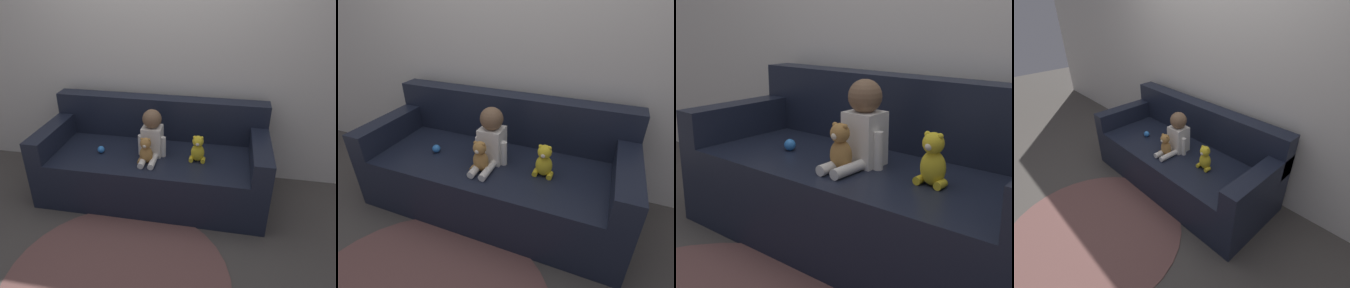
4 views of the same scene
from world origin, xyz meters
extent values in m
plane|color=#4C4742|center=(0.00, 0.00, 0.00)|extent=(12.00, 12.00, 0.00)
cube|color=black|center=(0.00, 0.00, 0.23)|extent=(2.08, 0.88, 0.46)
cube|color=black|center=(0.00, 0.35, 0.67)|extent=(2.08, 0.18, 0.41)
cube|color=black|center=(-0.96, 0.00, 0.56)|extent=(0.16, 0.88, 0.21)
cube|color=white|center=(0.01, -0.03, 0.60)|extent=(0.17, 0.16, 0.27)
sphere|color=brown|center=(0.01, -0.03, 0.81)|extent=(0.17, 0.17, 0.17)
cylinder|color=white|center=(-0.04, -0.21, 0.49)|extent=(0.05, 0.20, 0.05)
cylinder|color=white|center=(0.05, -0.21, 0.49)|extent=(0.05, 0.20, 0.05)
cylinder|color=white|center=(-0.10, -0.06, 0.55)|extent=(0.05, 0.05, 0.19)
cylinder|color=white|center=(0.11, -0.06, 0.55)|extent=(0.05, 0.05, 0.19)
ellipsoid|color=#AD7A3D|center=(-0.01, -0.19, 0.54)|extent=(0.12, 0.10, 0.16)
sphere|color=#AD7A3D|center=(-0.01, -0.20, 0.65)|extent=(0.10, 0.10, 0.10)
sphere|color=#AD7A3D|center=(-0.04, -0.20, 0.69)|extent=(0.03, 0.03, 0.03)
sphere|color=#AD7A3D|center=(0.02, -0.20, 0.69)|extent=(0.03, 0.03, 0.03)
sphere|color=beige|center=(-0.01, -0.23, 0.64)|extent=(0.03, 0.03, 0.03)
cylinder|color=#AD7A3D|center=(-0.06, -0.21, 0.48)|extent=(0.04, 0.06, 0.04)
cylinder|color=#AD7A3D|center=(0.04, -0.21, 0.48)|extent=(0.04, 0.06, 0.04)
ellipsoid|color=yellow|center=(0.42, -0.08, 0.54)|extent=(0.12, 0.10, 0.16)
sphere|color=yellow|center=(0.42, -0.08, 0.65)|extent=(0.10, 0.10, 0.10)
sphere|color=yellow|center=(0.39, -0.08, 0.69)|extent=(0.03, 0.03, 0.03)
sphere|color=yellow|center=(0.46, -0.08, 0.69)|extent=(0.03, 0.03, 0.03)
sphere|color=beige|center=(0.42, -0.12, 0.65)|extent=(0.03, 0.03, 0.03)
cylinder|color=yellow|center=(0.37, -0.10, 0.48)|extent=(0.04, 0.06, 0.04)
cylinder|color=yellow|center=(0.48, -0.10, 0.48)|extent=(0.04, 0.06, 0.04)
sphere|color=#337FDB|center=(-0.47, -0.10, 0.49)|extent=(0.06, 0.06, 0.06)
camera|label=1|loc=(0.63, -2.59, 1.94)|focal=35.00mm
camera|label=2|loc=(0.75, -1.59, 1.57)|focal=28.00mm
camera|label=3|loc=(1.39, -1.82, 1.18)|focal=50.00mm
camera|label=4|loc=(1.76, -1.65, 1.95)|focal=28.00mm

